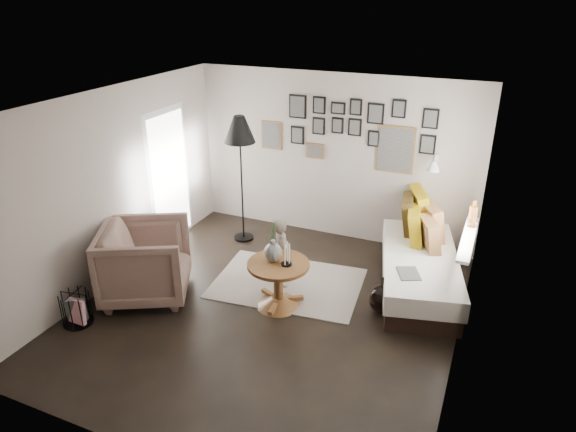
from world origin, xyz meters
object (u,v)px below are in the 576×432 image
at_px(daybed, 421,262).
at_px(floor_lamp, 240,134).
at_px(demijohn_small, 408,312).
at_px(vase, 273,249).
at_px(armchair, 146,262).
at_px(magazine_basket, 76,309).
at_px(pedestal_table, 278,286).
at_px(demijohn_large, 382,299).
at_px(child, 282,253).

bearing_deg(daybed, floor_lamp, 160.56).
height_order(floor_lamp, demijohn_small, floor_lamp).
distance_m(vase, armchair, 1.68).
xyz_separation_m(daybed, magazine_basket, (-3.62, -2.54, -0.14)).
relative_size(pedestal_table, armchair, 0.72).
xyz_separation_m(vase, magazine_basket, (-1.99, -1.34, -0.57)).
height_order(armchair, demijohn_large, armchair).
bearing_deg(vase, demijohn_large, 14.66).
distance_m(pedestal_table, demijohn_large, 1.30).
height_order(demijohn_small, child, child).
relative_size(daybed, demijohn_large, 4.88).
xyz_separation_m(pedestal_table, armchair, (-1.67, -0.46, 0.21)).
bearing_deg(pedestal_table, child, 108.78).
xyz_separation_m(floor_lamp, magazine_basket, (-0.77, -2.83, -1.52)).
relative_size(armchair, floor_lamp, 0.54).
xyz_separation_m(demijohn_large, demijohn_small, (0.35, -0.12, -0.02)).
distance_m(floor_lamp, magazine_basket, 3.30).
distance_m(armchair, child, 1.77).
height_order(vase, daybed, vase).
height_order(vase, demijohn_small, vase).
bearing_deg(armchair, pedestal_table, -102.40).
distance_m(pedestal_table, demijohn_small, 1.61).
bearing_deg(child, demijohn_small, -132.80).
xyz_separation_m(vase, child, (-0.08, 0.45, -0.30)).
xyz_separation_m(armchair, demijohn_large, (2.91, 0.82, -0.30)).
bearing_deg(armchair, daybed, -90.23).
bearing_deg(child, demijohn_large, -129.76).
distance_m(daybed, armchair, 3.64).
bearing_deg(magazine_basket, demijohn_small, 23.17).
xyz_separation_m(vase, demijohn_small, (1.67, 0.23, -0.61)).
relative_size(magazine_basket, demijohn_small, 0.95).
bearing_deg(pedestal_table, floor_lamp, 130.80).
relative_size(pedestal_table, demijohn_large, 1.60).
distance_m(magazine_basket, demijohn_large, 3.71).
bearing_deg(magazine_basket, floor_lamp, 74.80).
relative_size(armchair, demijohn_large, 2.23).
bearing_deg(demijohn_large, daybed, 69.77).
bearing_deg(demijohn_large, magazine_basket, -153.00).
bearing_deg(pedestal_table, daybed, 38.12).
height_order(daybed, magazine_basket, daybed).
height_order(daybed, demijohn_small, daybed).
bearing_deg(demijohn_small, daybed, 92.03).
bearing_deg(demijohn_small, demijohn_large, 161.08).
distance_m(demijohn_large, child, 1.44).
bearing_deg(demijohn_small, child, 172.68).
bearing_deg(floor_lamp, demijohn_large, -24.17).
xyz_separation_m(pedestal_table, demijohn_small, (1.59, 0.25, -0.12)).
bearing_deg(daybed, magazine_basket, -158.71).
distance_m(pedestal_table, armchair, 1.74).
relative_size(daybed, magazine_basket, 5.65).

